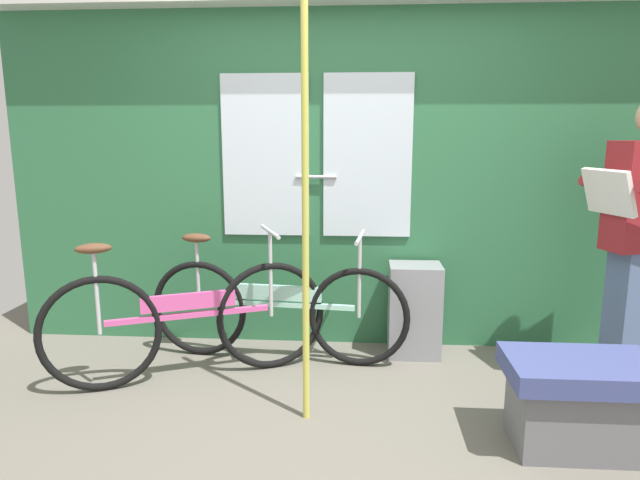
{
  "coord_description": "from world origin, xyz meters",
  "views": [
    {
      "loc": [
        0.1,
        -2.77,
        1.51
      ],
      "look_at": [
        -0.13,
        0.43,
        0.88
      ],
      "focal_mm": 31.24,
      "sensor_mm": 36.0,
      "label": 1
    }
  ],
  "objects_px": {
    "bicycle_near_door": "(188,321)",
    "bicycle_leaning_behind": "(276,309)",
    "bench_seat_corner": "(579,401)",
    "trash_bin_by_wall": "(414,310)",
    "handrail_pole": "(305,203)"
  },
  "relations": [
    {
      "from": "bicycle_near_door",
      "to": "bench_seat_corner",
      "type": "height_order",
      "value": "bicycle_near_door"
    },
    {
      "from": "bicycle_leaning_behind",
      "to": "bench_seat_corner",
      "type": "bearing_deg",
      "value": -24.99
    },
    {
      "from": "bicycle_near_door",
      "to": "trash_bin_by_wall",
      "type": "distance_m",
      "value": 1.5
    },
    {
      "from": "bicycle_near_door",
      "to": "bicycle_leaning_behind",
      "type": "bearing_deg",
      "value": 11.37
    },
    {
      "from": "bicycle_leaning_behind",
      "to": "trash_bin_by_wall",
      "type": "bearing_deg",
      "value": 15.79
    },
    {
      "from": "trash_bin_by_wall",
      "to": "handrail_pole",
      "type": "distance_m",
      "value": 1.41
    },
    {
      "from": "bicycle_leaning_behind",
      "to": "bench_seat_corner",
      "type": "height_order",
      "value": "bicycle_leaning_behind"
    },
    {
      "from": "bicycle_near_door",
      "to": "bicycle_leaning_behind",
      "type": "relative_size",
      "value": 0.92
    },
    {
      "from": "bicycle_leaning_behind",
      "to": "handrail_pole",
      "type": "bearing_deg",
      "value": -64.34
    },
    {
      "from": "trash_bin_by_wall",
      "to": "handrail_pole",
      "type": "height_order",
      "value": "handrail_pole"
    },
    {
      "from": "bicycle_near_door",
      "to": "handrail_pole",
      "type": "relative_size",
      "value": 0.7
    },
    {
      "from": "handrail_pole",
      "to": "bicycle_near_door",
      "type": "bearing_deg",
      "value": 150.96
    },
    {
      "from": "handrail_pole",
      "to": "trash_bin_by_wall",
      "type": "bearing_deg",
      "value": 54.74
    },
    {
      "from": "bicycle_leaning_behind",
      "to": "trash_bin_by_wall",
      "type": "relative_size",
      "value": 2.76
    },
    {
      "from": "trash_bin_by_wall",
      "to": "bicycle_leaning_behind",
      "type": "bearing_deg",
      "value": -169.77
    }
  ]
}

